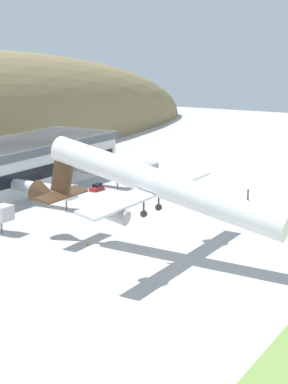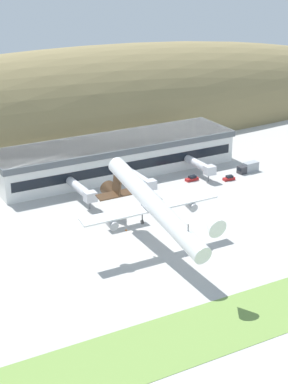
% 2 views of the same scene
% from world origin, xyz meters
% --- Properties ---
extents(ground_plane, '(436.12, 436.12, 0.00)m').
position_xyz_m(ground_plane, '(0.00, 0.00, 0.00)').
color(ground_plane, '#B7B5AF').
extents(grass_strip_foreground, '(392.51, 17.18, 0.08)m').
position_xyz_m(grass_strip_foreground, '(0.00, -40.82, 0.04)').
color(grass_strip_foreground, '#759947').
rests_on(grass_strip_foreground, ground_plane).
extents(hill_backdrop, '(348.33, 58.59, 68.54)m').
position_xyz_m(hill_backdrop, '(13.89, 99.20, 0.00)').
color(hill_backdrop, olive).
rests_on(hill_backdrop, ground_plane).
extents(terminal_building, '(82.99, 20.97, 11.10)m').
position_xyz_m(terminal_building, '(7.90, 51.49, 6.29)').
color(terminal_building, white).
rests_on(terminal_building, ground_plane).
extents(jetway_0, '(3.38, 16.36, 5.43)m').
position_xyz_m(jetway_0, '(-12.75, 32.53, 3.99)').
color(jetway_0, silver).
rests_on(jetway_0, ground_plane).
extents(jetway_1, '(3.38, 16.54, 5.43)m').
position_xyz_m(jetway_1, '(7.06, 32.44, 3.99)').
color(jetway_1, silver).
rests_on(jetway_1, ground_plane).
extents(jetway_2, '(3.38, 14.66, 5.43)m').
position_xyz_m(jetway_2, '(30.13, 33.43, 3.99)').
color(jetway_2, silver).
rests_on(jetway_2, ground_plane).
extents(cargo_airplane, '(37.59, 53.43, 14.90)m').
position_xyz_m(cargo_airplane, '(-10.15, -4.97, 12.38)').
color(cargo_airplane, white).
extents(service_car_0, '(4.44, 1.84, 1.62)m').
position_xyz_m(service_car_0, '(25.90, 32.11, 0.67)').
color(service_car_0, '#B21E1E').
rests_on(service_car_0, ground_plane).
extents(service_car_1, '(4.03, 1.95, 1.58)m').
position_xyz_m(service_car_1, '(36.64, 26.59, 0.65)').
color(service_car_1, '#B21E1E').
rests_on(service_car_1, ground_plane).
extents(box_truck, '(7.99, 3.08, 3.19)m').
position_xyz_m(box_truck, '(46.97, 29.85, 1.50)').
color(box_truck, '#333338').
rests_on(box_truck, ground_plane).
extents(traffic_cone_0, '(0.52, 0.52, 0.58)m').
position_xyz_m(traffic_cone_0, '(-10.49, 8.93, 0.28)').
color(traffic_cone_0, orange).
rests_on(traffic_cone_0, ground_plane).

